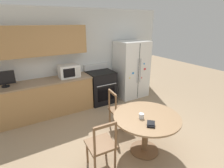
% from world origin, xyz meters
% --- Properties ---
extents(ground_plane, '(14.00, 14.00, 0.00)m').
position_xyz_m(ground_plane, '(0.00, 0.00, 0.00)').
color(ground_plane, '#9E8466').
extents(back_wall, '(5.20, 0.44, 2.60)m').
position_xyz_m(back_wall, '(-0.30, 2.59, 1.45)').
color(back_wall, silver).
rests_on(back_wall, ground_plane).
extents(kitchen_counter, '(2.26, 0.64, 0.90)m').
position_xyz_m(kitchen_counter, '(-1.08, 2.29, 0.45)').
color(kitchen_counter, '#AD7F4C').
rests_on(kitchen_counter, ground_plane).
extents(refrigerator, '(0.94, 0.76, 1.72)m').
position_xyz_m(refrigerator, '(1.47, 2.22, 0.86)').
color(refrigerator, white).
rests_on(refrigerator, ground_plane).
extents(oven_range, '(0.74, 0.68, 1.08)m').
position_xyz_m(oven_range, '(0.43, 2.26, 0.47)').
color(oven_range, black).
rests_on(oven_range, ground_plane).
extents(microwave, '(0.51, 0.35, 0.32)m').
position_xyz_m(microwave, '(-0.47, 2.29, 1.06)').
color(microwave, white).
rests_on(microwave, kitchen_counter).
extents(countertop_tv, '(0.43, 0.16, 0.35)m').
position_xyz_m(countertop_tv, '(-1.90, 2.32, 1.09)').
color(countertop_tv, black).
rests_on(countertop_tv, kitchen_counter).
extents(dining_table, '(1.16, 1.16, 0.73)m').
position_xyz_m(dining_table, '(0.14, -0.02, 0.58)').
color(dining_table, '#997551').
rests_on(dining_table, ground_plane).
extents(dining_chair_left, '(0.44, 0.44, 0.90)m').
position_xyz_m(dining_chair_left, '(-0.72, 0.03, 0.43)').
color(dining_chair_left, brown).
rests_on(dining_chair_left, ground_plane).
extents(dining_chair_far, '(0.46, 0.46, 0.90)m').
position_xyz_m(dining_chair_far, '(0.14, 0.84, 0.43)').
color(dining_chair_far, brown).
rests_on(dining_chair_far, ground_plane).
extents(candle_glass, '(0.09, 0.09, 0.08)m').
position_xyz_m(candle_glass, '(0.01, -0.03, 0.77)').
color(candle_glass, silver).
rests_on(candle_glass, dining_table).
extents(wallet, '(0.17, 0.17, 0.07)m').
position_xyz_m(wallet, '(-0.01, -0.29, 0.76)').
color(wallet, black).
rests_on(wallet, dining_table).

